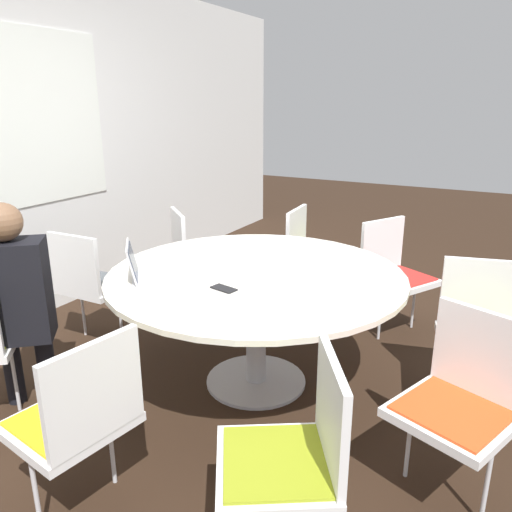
% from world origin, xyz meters
% --- Properties ---
extents(ground_plane, '(16.00, 16.00, 0.00)m').
position_xyz_m(ground_plane, '(0.00, 0.00, 0.00)').
color(ground_plane, black).
extents(wall_back, '(8.00, 0.07, 2.70)m').
position_xyz_m(wall_back, '(0.00, 2.07, 1.35)').
color(wall_back, silver).
rests_on(wall_back, ground_plane).
extents(conference_table, '(1.73, 1.73, 0.72)m').
position_xyz_m(conference_table, '(0.00, 0.00, 0.63)').
color(conference_table, '#B7B7BC').
rests_on(conference_table, ground_plane).
extents(chair_1, '(0.50, 0.48, 0.84)m').
position_xyz_m(chair_1, '(-1.25, 0.13, 0.50)').
color(chair_1, white).
rests_on(chair_1, ground_plane).
extents(chair_2, '(0.59, 0.59, 0.84)m').
position_xyz_m(chair_2, '(-1.04, -0.71, 0.50)').
color(chair_2, white).
rests_on(chair_2, ground_plane).
extents(chair_3, '(0.55, 0.56, 0.84)m').
position_xyz_m(chair_3, '(-0.39, -1.20, 0.50)').
color(chair_3, white).
rests_on(chair_3, ground_plane).
extents(chair_4, '(0.51, 0.53, 0.84)m').
position_xyz_m(chair_4, '(0.37, -1.20, 0.50)').
color(chair_4, white).
rests_on(chair_4, ground_plane).
extents(chair_5, '(0.59, 0.58, 0.84)m').
position_xyz_m(chair_5, '(1.13, -0.54, 0.50)').
color(chair_5, white).
rests_on(chair_5, ground_plane).
extents(chair_6, '(0.47, 0.45, 0.84)m').
position_xyz_m(chair_6, '(1.25, 0.16, 0.50)').
color(chair_6, white).
rests_on(chair_6, ground_plane).
extents(chair_7, '(0.61, 0.61, 0.84)m').
position_xyz_m(chair_7, '(0.78, 0.99, 0.50)').
color(chair_7, white).
rests_on(chair_7, ground_plane).
extents(chair_8, '(0.43, 0.45, 0.84)m').
position_xyz_m(chair_8, '(-0.09, 1.25, 0.50)').
color(chair_8, white).
rests_on(chair_8, ground_plane).
extents(person_0, '(0.40, 0.42, 1.19)m').
position_xyz_m(person_0, '(-0.85, 1.01, 0.69)').
color(person_0, black).
rests_on(person_0, ground_plane).
extents(laptop, '(0.37, 0.36, 0.21)m').
position_xyz_m(laptop, '(-0.42, 0.48, 0.78)').
color(laptop, silver).
rests_on(laptop, conference_table).
extents(cell_phone, '(0.10, 0.15, 0.01)m').
position_xyz_m(cell_phone, '(-0.32, 0.02, 0.73)').
color(cell_phone, black).
rests_on(cell_phone, conference_table).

